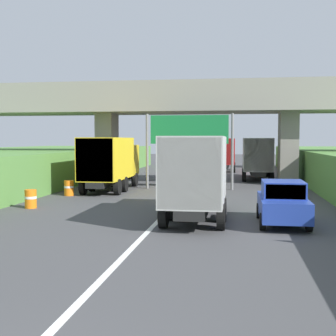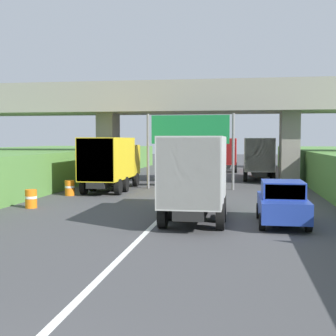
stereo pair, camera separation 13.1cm
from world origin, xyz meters
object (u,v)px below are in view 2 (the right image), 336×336
object	(u,v)px
construction_barrel_2	(31,199)
car_blue	(282,203)
car_orange	(256,160)
truck_silver	(258,156)
truck_green	(197,173)
truck_yellow	(111,161)
overhead_highway_sign	(190,134)
truck_red	(225,153)
construction_barrel_3	(70,188)
construction_barrel_4	(98,180)

from	to	relation	value
construction_barrel_2	car_blue	bearing A→B (deg)	-12.34
car_orange	truck_silver	bearing A→B (deg)	-91.34
truck_green	truck_yellow	distance (m)	11.62
overhead_highway_sign	truck_red	xyz separation A→B (m)	(1.79, 17.92, -1.75)
truck_silver	construction_barrel_2	xyz separation A→B (m)	(-11.50, -17.98, -1.47)
construction_barrel_2	construction_barrel_3	size ratio (longest dim) A/B	1.00
truck_green	truck_yellow	xyz separation A→B (m)	(-6.48, 9.64, 0.00)
truck_red	truck_yellow	bearing A→B (deg)	-109.05
truck_silver	construction_barrel_3	world-z (taller)	truck_silver
truck_yellow	truck_green	bearing A→B (deg)	-56.10
truck_silver	truck_green	distance (m)	19.93
truck_silver	construction_barrel_4	size ratio (longest dim) A/B	8.11
truck_silver	construction_barrel_3	xyz separation A→B (m)	(-11.46, -13.00, -1.47)
construction_barrel_2	construction_barrel_3	world-z (taller)	same
truck_red	truck_yellow	xyz separation A→B (m)	(-6.74, -19.54, 0.00)
truck_green	car_blue	world-z (taller)	truck_green
truck_red	construction_barrel_2	distance (m)	28.81
truck_green	truck_yellow	size ratio (longest dim) A/B	1.00
construction_barrel_2	construction_barrel_3	distance (m)	4.98
car_blue	construction_barrel_4	world-z (taller)	car_blue
truck_red	car_orange	distance (m)	8.83
overhead_highway_sign	truck_green	bearing A→B (deg)	-82.29
car_orange	construction_barrel_3	distance (m)	32.82
car_orange	truck_red	bearing A→B (deg)	-113.01
overhead_highway_sign	car_orange	size ratio (longest dim) A/B	1.43
car_blue	truck_silver	bearing A→B (deg)	90.34
car_orange	construction_barrel_2	xyz separation A→B (m)	(-11.91, -35.57, -0.40)
overhead_highway_sign	truck_red	bearing A→B (deg)	84.30
construction_barrel_2	construction_barrel_4	world-z (taller)	same
truck_red	construction_barrel_2	bearing A→B (deg)	-107.14
construction_barrel_2	truck_silver	bearing A→B (deg)	57.40
construction_barrel_3	construction_barrel_4	xyz separation A→B (m)	(0.18, 4.98, 0.00)
truck_silver	truck_red	size ratio (longest dim) A/B	1.00
truck_silver	truck_red	world-z (taller)	same
truck_red	construction_barrel_4	world-z (taller)	truck_red
truck_red	truck_green	bearing A→B (deg)	-90.52
overhead_highway_sign	car_orange	world-z (taller)	overhead_highway_sign
car_blue	construction_barrel_2	world-z (taller)	car_blue
construction_barrel_2	truck_yellow	bearing A→B (deg)	77.69
truck_silver	car_blue	distance (m)	20.55
truck_silver	car_orange	world-z (taller)	truck_silver
truck_yellow	car_orange	xyz separation A→B (m)	(10.17, 27.61, -1.08)
truck_red	car_orange	xyz separation A→B (m)	(3.43, 8.07, -1.08)
overhead_highway_sign	truck_silver	distance (m)	9.84
car_orange	overhead_highway_sign	bearing A→B (deg)	-101.35
truck_green	car_blue	size ratio (longest dim) A/B	1.78
car_orange	truck_green	bearing A→B (deg)	-95.66
truck_red	car_blue	world-z (taller)	truck_red
overhead_highway_sign	truck_red	distance (m)	18.10
car_orange	construction_barrel_4	xyz separation A→B (m)	(-11.70, -25.61, -0.40)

